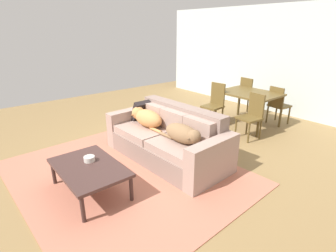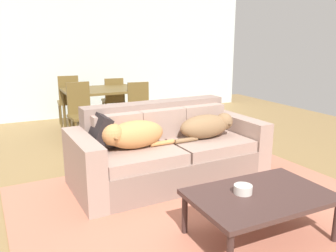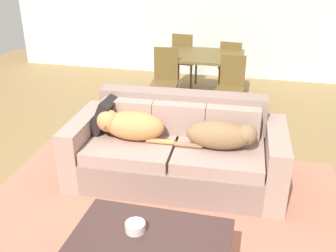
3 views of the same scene
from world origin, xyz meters
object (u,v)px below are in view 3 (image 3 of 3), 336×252
object	(u,v)px
coffee_table	(150,244)
bowl_on_coffee_table	(135,227)
dining_chair_far_left	(184,58)
dog_on_right_cushion	(222,135)
dining_chair_near_left	(165,78)
throw_pillow_by_left_arm	(105,115)
dining_table	(203,59)
dining_chair_far_right	(231,64)
dining_chair_near_right	(230,85)
dog_on_left_cushion	(129,125)
couch	(177,150)

from	to	relation	value
coffee_table	bowl_on_coffee_table	size ratio (longest dim) A/B	7.61
bowl_on_coffee_table	dining_chair_far_left	size ratio (longest dim) A/B	0.16
dog_on_right_cushion	dining_chair_near_left	xyz separation A→B (m)	(-1.07, 1.96, -0.09)
throw_pillow_by_left_arm	bowl_on_coffee_table	xyz separation A→B (m)	(0.81, -1.45, -0.22)
dog_on_right_cushion	dining_table	distance (m)	2.64
bowl_on_coffee_table	dining_chair_far_right	xyz separation A→B (m)	(0.29, 4.46, 0.06)
dining_chair_far_left	coffee_table	bearing A→B (deg)	103.90
dog_on_right_cushion	throw_pillow_by_left_arm	size ratio (longest dim) A/B	2.05
throw_pillow_by_left_arm	dining_chair_near_left	world-z (taller)	dining_chair_near_left
coffee_table	dining_chair_near_right	xyz separation A→B (m)	(0.26, 3.35, 0.14)
dog_on_left_cushion	dining_table	size ratio (longest dim) A/B	0.66
dining_chair_far_right	couch	bearing A→B (deg)	90.85
dining_chair_near_left	dining_chair_near_right	world-z (taller)	dining_chair_near_left
dog_on_right_cushion	throw_pillow_by_left_arm	world-z (taller)	throw_pillow_by_left_arm
bowl_on_coffee_table	dining_chair_far_left	xyz separation A→B (m)	(-0.56, 4.51, 0.10)
throw_pillow_by_left_arm	dining_table	bearing A→B (deg)	74.10
dog_on_left_cushion	bowl_on_coffee_table	distance (m)	1.40
coffee_table	dining_chair_far_right	size ratio (longest dim) A/B	1.29
dog_on_left_cushion	dining_table	xyz separation A→B (m)	(0.36, 2.59, 0.07)
dog_on_right_cushion	coffee_table	size ratio (longest dim) A/B	0.70
couch	dining_chair_far_right	xyz separation A→B (m)	(0.29, 3.04, 0.16)
couch	throw_pillow_by_left_arm	world-z (taller)	couch
dining_chair_near_right	dining_chair_far_left	xyz separation A→B (m)	(-0.95, 1.23, 0.03)
bowl_on_coffee_table	dining_chair_near_left	size ratio (longest dim) A/B	0.16
throw_pillow_by_left_arm	dining_chair_far_right	xyz separation A→B (m)	(1.10, 3.01, -0.16)
dog_on_right_cushion	bowl_on_coffee_table	distance (m)	1.41
dog_on_left_cushion	throw_pillow_by_left_arm	size ratio (longest dim) A/B	2.10
dog_on_left_cushion	dining_chair_near_right	size ratio (longest dim) A/B	0.90
throw_pillow_by_left_arm	dining_chair_far_left	distance (m)	3.07
coffee_table	dining_chair_far_left	xyz separation A→B (m)	(-0.69, 4.58, 0.17)
couch	dining_table	distance (m)	2.50
throw_pillow_by_left_arm	coffee_table	distance (m)	1.81
coffee_table	dining_table	bearing A→B (deg)	93.55
bowl_on_coffee_table	dining_table	world-z (taller)	dining_table
couch	dining_table	size ratio (longest dim) A/B	1.82
dog_on_left_cushion	coffee_table	size ratio (longest dim) A/B	0.72
dog_on_right_cushion	dining_chair_far_left	distance (m)	3.36
dining_chair_far_left	throw_pillow_by_left_arm	bearing A→B (deg)	90.66
dog_on_right_cushion	throw_pillow_by_left_arm	bearing A→B (deg)	171.76
couch	dining_table	xyz separation A→B (m)	(-0.12, 2.47, 0.36)
dog_on_right_cushion	coffee_table	world-z (taller)	dog_on_right_cushion
couch	throw_pillow_by_left_arm	bearing A→B (deg)	175.53
dog_on_left_cushion	dining_chair_near_left	distance (m)	1.98
dining_table	dining_chair_far_left	size ratio (longest dim) A/B	1.28
couch	dining_chair_near_right	world-z (taller)	dining_chair_near_right
dog_on_left_cushion	dining_chair_far_right	distance (m)	3.25
dog_on_right_cushion	dining_chair_near_left	bearing A→B (deg)	116.33
throw_pillow_by_left_arm	dining_chair_far_left	xyz separation A→B (m)	(0.25, 3.06, -0.12)
bowl_on_coffee_table	dining_chair_near_right	size ratio (longest dim) A/B	0.16
dog_on_right_cushion	dining_table	xyz separation A→B (m)	(-0.60, 2.57, 0.08)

